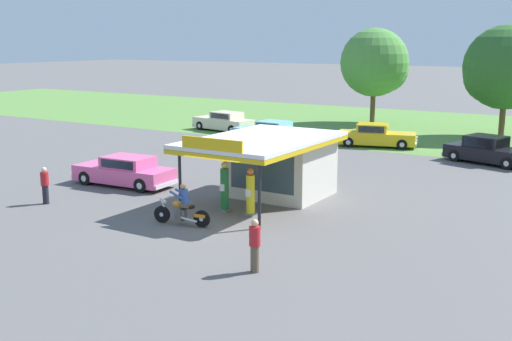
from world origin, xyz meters
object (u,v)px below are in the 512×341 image
Objects in this scene: parked_car_back_row_centre_left at (376,136)px; bystander_leaning_by_kiosk at (255,244)px; bystander_chatting_near_pumps at (45,185)px; gas_pump_offside at (251,194)px; featured_classic_sedan at (125,172)px; parked_car_back_row_centre at (271,133)px; parked_car_back_row_far_right at (224,122)px; motorcycle_with_rider at (182,208)px; gas_pump_nearside at (225,189)px; parked_car_back_row_far_left at (488,151)px.

parked_car_back_row_centre_left is 3.33× the size of bystander_leaning_by_kiosk.
bystander_chatting_near_pumps is (-6.43, -21.16, 0.16)m from parked_car_back_row_centre_left.
gas_pump_offside is 0.35× the size of parked_car_back_row_centre_left.
parked_car_back_row_centre is at bearing 91.26° from featured_classic_sedan.
parked_car_back_row_centre_left is (-1.86, 18.17, -0.20)m from gas_pump_offside.
parked_car_back_row_far_right is 0.98× the size of parked_car_back_row_centre_left.
parked_car_back_row_far_right is (-12.81, 21.31, 0.03)m from motorcycle_with_rider.
bystander_chatting_near_pumps reaches higher than parked_car_back_row_centre_left.
motorcycle_with_rider is (-1.46, -2.42, -0.21)m from gas_pump_offside.
gas_pump_nearside reaches higher than parked_car_back_row_centre_left.
bystander_chatting_near_pumps is 0.97× the size of bystander_leaning_by_kiosk.
parked_car_back_row_far_left is (19.83, -2.82, 0.01)m from parked_car_back_row_far_right.
parked_car_back_row_far_left is at bearing 47.68° from featured_classic_sedan.
parked_car_back_row_far_right is 6.92m from parked_car_back_row_centre.
bystander_leaning_by_kiosk is at bearing -29.86° from featured_classic_sedan.
gas_pump_offside is at bearing -52.93° from parked_car_back_row_far_right.
gas_pump_nearside is 17.44m from parked_car_back_row_far_left.
featured_classic_sedan is 18.69m from parked_car_back_row_far_right.
motorcycle_with_rider is at bearing -121.15° from gas_pump_offside.
gas_pump_offside is (1.23, -0.00, -0.06)m from gas_pump_nearside.
bystander_leaning_by_kiosk is at bearing -53.69° from parked_car_back_row_far_right.
gas_pump_nearside is 17.07m from parked_car_back_row_centre.
bystander_chatting_near_pumps is (-0.10, -18.58, 0.13)m from parked_car_back_row_centre.
parked_car_back_row_centre is 18.58m from bystander_chatting_near_pumps.
featured_classic_sedan is at bearing -88.74° from parked_car_back_row_centre.
bystander_chatting_near_pumps is 11.86m from bystander_leaning_by_kiosk.
gas_pump_nearside is 1.23m from gas_pump_offside.
motorcycle_with_rider is 5.55m from bystander_leaning_by_kiosk.
parked_car_back_row_far_right is at bearing 121.01° from motorcycle_with_rider.
gas_pump_nearside reaches higher than parked_car_back_row_centre.
bystander_chatting_near_pumps is (5.98, -21.87, 0.14)m from parked_car_back_row_far_right.
bystander_leaning_by_kiosk reaches higher than motorcycle_with_rider.
parked_car_back_row_far_right is at bearing 171.91° from parked_car_back_row_far_left.
featured_classic_sedan is (-6.41, 3.75, 0.01)m from motorcycle_with_rider.
bystander_chatting_near_pumps is at bearing -175.25° from motorcycle_with_rider.
parked_car_back_row_far_right is at bearing 124.63° from gas_pump_nearside.
parked_car_back_row_far_left is 23.55m from bystander_chatting_near_pumps.
featured_classic_sedan is 0.98× the size of parked_car_back_row_far_right.
parked_car_back_row_far_left is 21.31m from bystander_leaning_by_kiosk.
parked_car_back_row_centre_left is 1.06× the size of parked_car_back_row_far_left.
parked_car_back_row_centre_left is at bearing -3.29° from parked_car_back_row_far_right.
bystander_chatting_near_pumps is at bearing -95.53° from featured_classic_sedan.
motorcycle_with_rider is at bearing -30.31° from featured_classic_sedan.
featured_classic_sedan is at bearing -69.98° from parked_car_back_row_far_right.
bystander_chatting_near_pumps is at bearing -157.06° from gas_pump_nearside.
parked_car_back_row_far_right is at bearing 127.07° from gas_pump_offside.
bystander_leaning_by_kiosk reaches higher than parked_car_back_row_far_right.
bystander_leaning_by_kiosk reaches higher than bystander_chatting_near_pumps.
motorcycle_with_rider reaches higher than parked_car_back_row_far_left.
gas_pump_nearside is at bearing 180.00° from gas_pump_offside.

